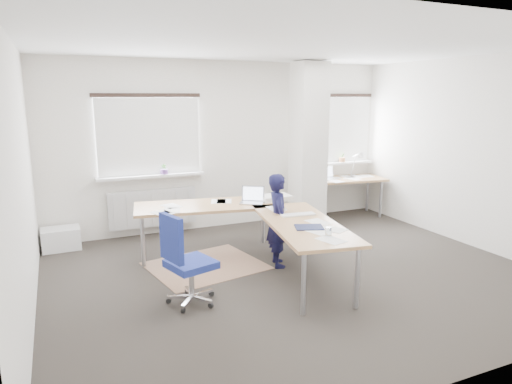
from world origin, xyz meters
name	(u,v)px	position (x,y,z in m)	size (l,w,h in m)	color
ground	(295,274)	(0.00, 0.00, 0.00)	(6.00, 6.00, 0.00)	#292521
room_shell	(293,134)	(0.18, 0.45, 1.75)	(6.04, 5.04, 2.82)	silver
floor_mat	(206,266)	(-0.95, 0.73, 0.00)	(1.41, 1.20, 0.01)	#8F674E
white_crate	(61,239)	(-2.70, 2.25, 0.16)	(0.53, 0.37, 0.32)	white
desk_main	(255,215)	(-0.33, 0.51, 0.69)	(2.40, 2.98, 0.96)	#9D7044
desk_side	(346,180)	(2.25, 2.15, 0.69)	(1.49, 0.89, 1.22)	#9D7044
task_chair	(188,279)	(-1.47, -0.29, 0.29)	(0.58, 0.57, 1.03)	navy
person	(278,220)	(-0.05, 0.38, 0.62)	(0.45, 0.30, 1.24)	black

